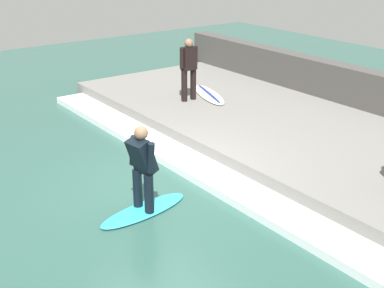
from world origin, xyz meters
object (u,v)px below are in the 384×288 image
(surfboard_waiting_near, at_px, (209,94))
(surfer_waiting_near, at_px, (189,66))
(surfboard_riding, at_px, (144,210))
(surfer_riding, at_px, (142,164))

(surfboard_waiting_near, bearing_deg, surfer_waiting_near, -178.91)
(surfboard_riding, distance_m, surfer_riding, 0.84)
(surfboard_riding, bearing_deg, surfboard_waiting_near, 41.06)
(surfboard_waiting_near, bearing_deg, surfer_riding, -138.94)
(surfer_waiting_near, xyz_separation_m, surfboard_waiting_near, (0.66, 0.01, -0.85))
(surfboard_riding, distance_m, surfboard_waiting_near, 5.71)
(surfer_riding, height_order, surfer_waiting_near, surfer_waiting_near)
(surfboard_riding, relative_size, surfboard_waiting_near, 0.90)
(surfboard_riding, xyz_separation_m, surfer_riding, (-0.00, -0.00, 0.84))
(surfboard_riding, relative_size, surfer_waiting_near, 1.14)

